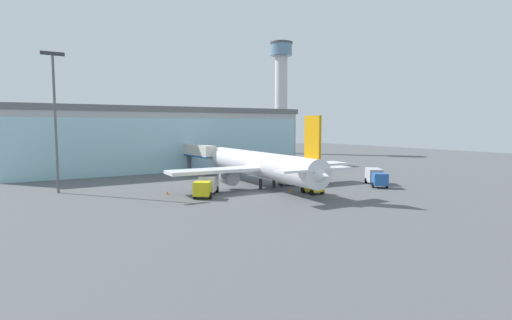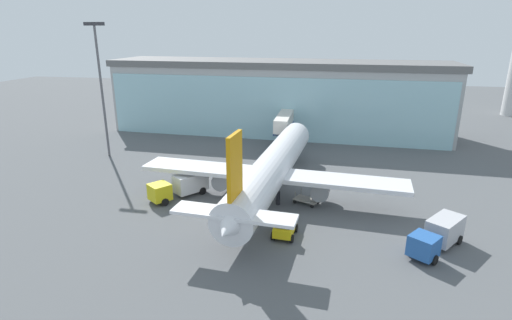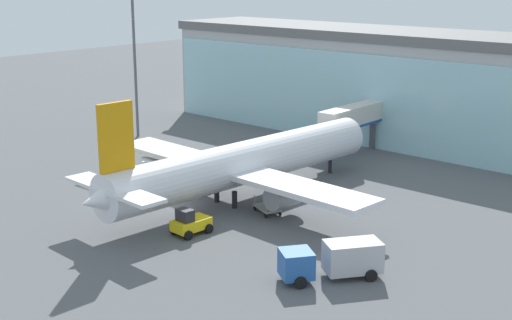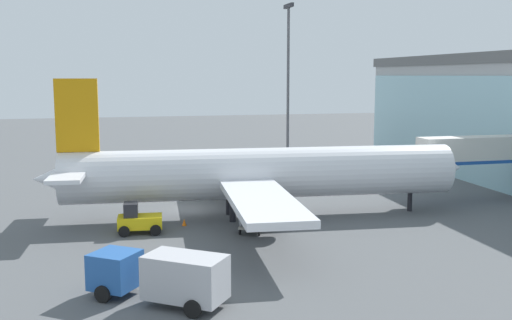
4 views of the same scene
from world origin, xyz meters
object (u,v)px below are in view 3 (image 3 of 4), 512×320
Objects in this scene: airplane at (241,164)px; safety_cone_nose at (208,217)px; catering_truck at (148,170)px; fuel_truck at (335,259)px; apron_light_mast at (134,45)px; baggage_cart at (267,208)px; pushback_tug at (190,223)px; safety_cone_wingtip at (145,167)px; jet_bridge at (354,117)px.

airplane reaches higher than safety_cone_nose.
catering_truck and fuel_truck have the same top height.
apron_light_mast is at bearing 72.48° from airplane.
apron_light_mast reaches higher than safety_cone_nose.
airplane is 5.47m from baggage_cart.
apron_light_mast reaches higher than fuel_truck.
safety_cone_nose is at bearing 110.36° from catering_truck.
pushback_tug is at bearing 99.33° from catering_truck.
safety_cone_wingtip is at bearing -88.75° from catering_truck.
jet_bridge is at bearing -164.14° from catering_truck.
baggage_cart is (4.31, -1.35, -3.09)m from airplane.
baggage_cart is (5.37, -22.88, -4.10)m from jet_bridge.
airplane is at bearing 102.85° from safety_cone_nose.
safety_cone_nose is 18.46m from safety_cone_wingtip.
airplane is at bearing 20.99° from pushback_tug.
pushback_tug is 3.86m from safety_cone_nose.
fuel_truck is (45.33, -21.02, -10.61)m from apron_light_mast.
baggage_cart is at bearing 58.02° from safety_cone_nose.
safety_cone_nose is (29.81, -17.78, -11.80)m from apron_light_mast.
safety_cone_nose is at bearing -162.23° from airplane.
baggage_cart is at bearing -21.79° from apron_light_mast.
apron_light_mast is 24.73m from catering_truck.
safety_cone_wingtip is (-16.87, 7.50, 0.00)m from safety_cone_nose.
jet_bridge reaches higher than fuel_truck.
catering_truck is 28.68m from fuel_truck.
safety_cone_wingtip is at bearing -38.48° from apron_light_mast.
jet_bridge is at bearing -112.87° from fuel_truck.
pushback_tug reaches higher than safety_cone_nose.
apron_light_mast is 36.66m from safety_cone_nose.
jet_bridge is 0.33× the size of airplane.
safety_cone_wingtip is at bearing 63.96° from pushback_tug.
catering_truck is (-9.79, -23.59, -3.13)m from jet_bridge.
jet_bridge is 3.64× the size of baggage_cart.
jet_bridge is 25.73m from catering_truck.
fuel_truck is 34.14m from safety_cone_wingtip.
jet_bridge is 0.57× the size of apron_light_mast.
safety_cone_wingtip is (12.94, -10.29, -11.80)m from apron_light_mast.
apron_light_mast reaches higher than safety_cone_wingtip.
safety_cone_wingtip is at bearing 144.39° from jet_bridge.
fuel_truck reaches higher than pushback_tug.
baggage_cart is (32.74, -13.09, -11.57)m from apron_light_mast.
pushback_tug is at bearing -159.32° from airplane.
apron_light_mast is at bearing 109.76° from jet_bridge.
jet_bridge is 21.25× the size of safety_cone_nose.
jet_bridge reaches higher than safety_cone_wingtip.
airplane is 7.03m from safety_cone_nose.
catering_truck is 2.12× the size of pushback_tug.
airplane is at bearing -177.09° from jet_bridge.
catering_truck is at bearing 105.65° from airplane.
safety_cone_nose is at bearing -174.86° from jet_bridge.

